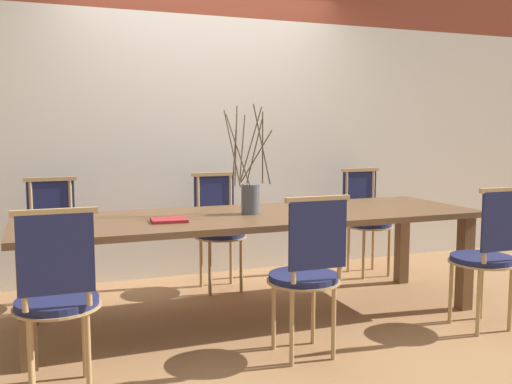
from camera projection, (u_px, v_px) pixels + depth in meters
name	position (u px, v px, depth m)	size (l,w,h in m)	color
ground_plane	(256.00, 316.00, 3.98)	(16.00, 16.00, 0.00)	#9E7047
wall_rear	(203.00, 95.00, 5.01)	(12.00, 0.06, 3.20)	silver
dining_table	(256.00, 225.00, 3.91)	(3.14, 0.98, 0.72)	brown
chair_near_leftend	(57.00, 294.00, 2.74)	(0.42, 0.42, 0.94)	#1E234C
chair_near_left	(307.00, 269.00, 3.21)	(0.42, 0.42, 0.94)	#1E234C
chair_near_center	(488.00, 252.00, 3.66)	(0.42, 0.42, 0.94)	#1E234C
chair_far_leftend	(52.00, 237.00, 4.18)	(0.42, 0.42, 0.94)	#1E234C
chair_far_left	(219.00, 226.00, 4.63)	(0.42, 0.42, 0.94)	#1E234C
chair_far_center	(366.00, 217.00, 5.12)	(0.42, 0.42, 0.94)	#1E234C
vase_centerpiece	(250.00, 194.00, 3.88)	(0.33, 0.32, 0.74)	#4C5156
book_stack	(169.00, 220.00, 3.57)	(0.24, 0.20, 0.02)	maroon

